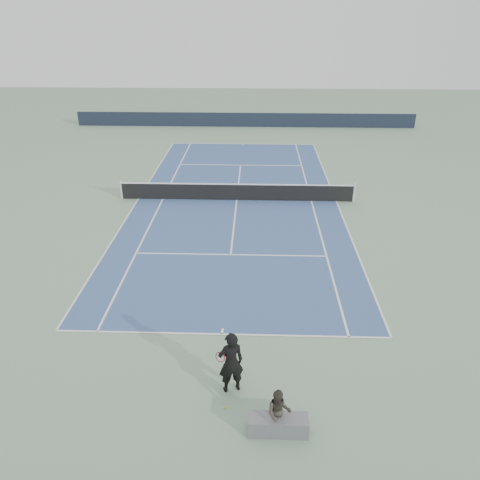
{
  "coord_description": "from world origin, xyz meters",
  "views": [
    {
      "loc": [
        1.01,
        -24.12,
        9.55
      ],
      "look_at": [
        0.43,
        -7.15,
        1.1
      ],
      "focal_mm": 35.0,
      "sensor_mm": 36.0,
      "label": 1
    }
  ],
  "objects_px": {
    "tennis_player": "(231,362)",
    "tennis_ball": "(225,408)",
    "tennis_net": "(237,192)",
    "spectator_bench": "(278,418)"
  },
  "relations": [
    {
      "from": "tennis_ball",
      "to": "spectator_bench",
      "type": "xyz_separation_m",
      "value": [
        1.38,
        -0.71,
        0.44
      ]
    },
    {
      "from": "tennis_net",
      "to": "spectator_bench",
      "type": "bearing_deg",
      "value": -83.94
    },
    {
      "from": "tennis_net",
      "to": "tennis_player",
      "type": "height_order",
      "value": "tennis_player"
    },
    {
      "from": "tennis_net",
      "to": "tennis_player",
      "type": "relative_size",
      "value": 6.7
    },
    {
      "from": "tennis_net",
      "to": "tennis_ball",
      "type": "height_order",
      "value": "tennis_net"
    },
    {
      "from": "spectator_bench",
      "to": "tennis_ball",
      "type": "bearing_deg",
      "value": 152.72
    },
    {
      "from": "tennis_player",
      "to": "tennis_ball",
      "type": "distance_m",
      "value": 1.18
    },
    {
      "from": "tennis_net",
      "to": "tennis_player",
      "type": "distance_m",
      "value": 14.32
    },
    {
      "from": "tennis_player",
      "to": "tennis_ball",
      "type": "relative_size",
      "value": 26.1
    },
    {
      "from": "tennis_player",
      "to": "tennis_ball",
      "type": "xyz_separation_m",
      "value": [
        -0.14,
        -0.71,
        -0.93
      ]
    }
  ]
}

